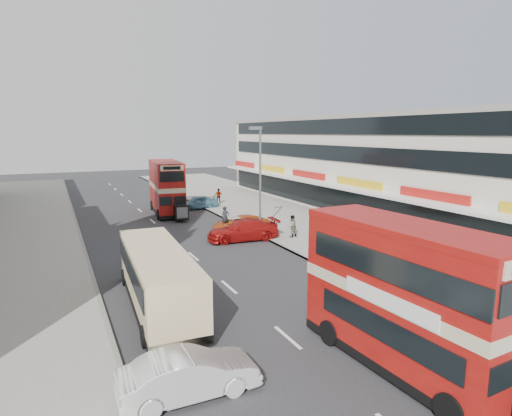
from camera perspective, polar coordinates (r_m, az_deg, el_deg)
ground at (r=15.68m, az=8.02°, el=-19.57°), size 160.00×160.00×0.00m
road_surface at (r=33.14m, az=-11.34°, el=-3.64°), size 12.00×90.00×0.01m
pavement_right at (r=37.74m, az=6.61°, el=-1.74°), size 12.00×90.00×0.15m
kerb_left at (r=32.26m, az=-21.93°, el=-4.43°), size 0.20×90.00×0.16m
kerb_right at (r=35.03m, az=-1.62°, el=-2.59°), size 0.20×90.00×0.16m
commercial_row at (r=43.35m, az=14.32°, el=5.71°), size 9.90×46.20×9.30m
street_lamp at (r=32.68m, az=0.44°, el=4.87°), size 1.00×0.20×8.12m
bus_main at (r=15.01m, az=19.14°, el=-11.00°), size 2.80×8.58×4.70m
bus_second at (r=41.86m, az=-11.73°, el=2.70°), size 3.18×8.96×4.83m
coach at (r=19.76m, az=-12.86°, el=-8.77°), size 2.81×9.31×2.44m
car_left_front at (r=13.73m, az=-8.84°, el=-20.91°), size 4.16×1.47×1.37m
car_right_a at (r=31.07m, az=-1.75°, el=-2.94°), size 5.37×2.64×1.50m
car_right_b at (r=33.75m, az=-2.00°, el=-2.11°), size 4.73×2.48×1.27m
car_right_c at (r=44.12m, az=-7.67°, el=0.75°), size 4.03×1.64×1.37m
pedestrian_near at (r=31.54m, az=4.77°, el=-2.38°), size 0.67×0.52×1.63m
pedestrian_far at (r=46.35m, az=-4.97°, el=1.58°), size 0.96×0.45×1.60m
cyclist at (r=33.25m, az=-4.06°, el=-2.12°), size 0.66×1.60×2.11m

